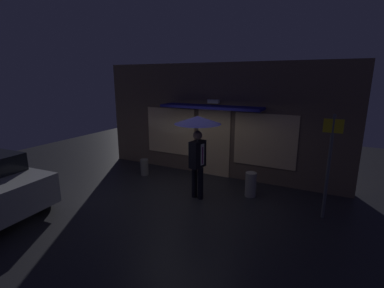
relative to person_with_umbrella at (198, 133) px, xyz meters
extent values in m
plane|color=#26262B|center=(-0.32, -0.32, -1.79)|extent=(18.00, 18.00, 0.00)
cube|color=brown|center=(-0.32, 2.03, 0.02)|extent=(8.23, 0.30, 3.63)
cube|color=#F9D199|center=(-0.32, 1.86, -0.69)|extent=(1.10, 0.04, 2.20)
cube|color=#F9D199|center=(-1.97, 1.86, -0.44)|extent=(1.86, 0.04, 1.60)
cube|color=#F9D199|center=(1.31, 1.86, -0.44)|extent=(1.86, 0.04, 1.60)
cube|color=white|center=(-0.32, 1.78, 0.66)|extent=(0.36, 0.16, 0.12)
cube|color=navy|center=(-0.32, 1.53, 0.51)|extent=(3.20, 0.70, 0.08)
cylinder|color=black|center=(-0.10, 0.02, -1.35)|extent=(0.15, 0.15, 0.87)
cylinder|color=black|center=(0.10, -0.02, -1.35)|extent=(0.15, 0.15, 0.87)
cube|color=black|center=(0.00, 0.00, -0.56)|extent=(0.32, 0.49, 0.71)
cube|color=silver|center=(0.13, 0.02, -0.56)|extent=(0.04, 0.14, 0.56)
cube|color=#721966|center=(0.13, 0.02, -0.58)|extent=(0.03, 0.05, 0.45)
sphere|color=gray|center=(0.00, 0.00, -0.06)|extent=(0.24, 0.24, 0.24)
cylinder|color=slate|center=(0.00, 0.00, -0.04)|extent=(0.02, 0.02, 0.97)
cone|color=#14144C|center=(0.00, 0.00, 0.34)|extent=(1.20, 1.20, 0.20)
cylinder|color=black|center=(-3.21, -2.24, -1.47)|extent=(0.65, 0.27, 0.64)
cylinder|color=#595B60|center=(3.07, 0.37, -0.58)|extent=(0.07, 0.07, 2.41)
cube|color=gold|center=(3.07, 0.35, 0.37)|extent=(0.40, 0.02, 0.30)
cylinder|color=#9E998E|center=(1.24, 0.76, -1.45)|extent=(0.30, 0.30, 0.68)
cylinder|color=slate|center=(-2.37, 0.82, -1.52)|extent=(0.26, 0.26, 0.54)
camera|label=1|loc=(3.05, -6.22, 1.38)|focal=25.78mm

